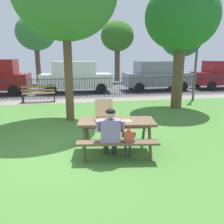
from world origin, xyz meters
The scene contains 17 objects.
ground centered at (0.00, 1.73, -0.01)m, with size 28.00×11.47×0.02m, color #4A7F35.
cobblestone_walkway centered at (0.00, 6.77, 0.00)m, with size 28.00×1.40×0.01m, color gray.
street_asphalt centered at (0.00, 11.06, -0.01)m, with size 28.00×7.18×0.01m, color #515154.
picnic_table_foreground centered at (1.08, -0.09, 0.60)m, with size 2.00×1.73×0.79m.
pizza_box_open centered at (0.79, -0.02, 0.86)m, with size 0.46×0.49×0.48m.
pizza_slice_on_table centered at (1.32, -0.13, 0.78)m, with size 0.25×0.26×0.02m.
adult_at_table centered at (0.85, -0.56, 0.66)m, with size 0.63×0.63×1.19m.
child_at_table centered at (1.23, -0.65, 0.50)m, with size 0.31×0.31×0.81m.
iron_fence_streetside centered at (0.00, 7.47, 0.58)m, with size 21.60×0.03×1.14m.
park_bench_center centered at (-1.58, 6.63, 0.42)m, with size 1.62×0.55×0.85m.
lamp_post_walkway centered at (6.38, 5.82, 2.35)m, with size 0.28×0.28×3.82m.
tree_near_table centered at (4.66, 4.23, 3.78)m, with size 3.04×3.04×5.21m.
parked_car_center centered at (0.35, 9.54, 1.01)m, with size 4.44×1.98×1.94m.
parked_car_right centered at (5.70, 9.53, 1.01)m, with size 4.46×2.03×1.94m.
far_tree_midleft centered at (-2.71, 15.85, 4.15)m, with size 3.27×3.27×5.66m.
far_tree_center centered at (4.29, 15.85, 3.93)m, with size 2.94×2.94×5.32m.
far_tree_midright centered at (10.46, 15.85, 3.88)m, with size 3.84×3.84×5.63m.
Camera 1 is at (0.05, -5.26, 2.26)m, focal length 36.90 mm.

